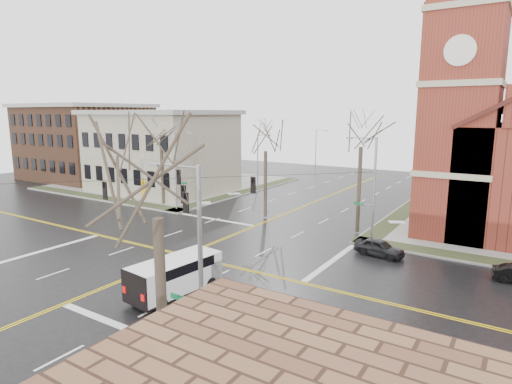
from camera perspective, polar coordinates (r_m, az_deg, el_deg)
The scene contains 18 objects.
ground at distance 34.89m, azimuth -9.60°, elevation -8.29°, with size 120.00×120.00×0.00m, color black.
sidewalks at distance 34.87m, azimuth -9.60°, elevation -8.17°, with size 80.00×80.00×0.17m.
road_markings at distance 34.89m, azimuth -9.60°, elevation -8.28°, with size 100.00×100.00×0.01m.
civic_building_a at distance 62.98m, azimuth -12.43°, elevation 5.14°, with size 18.00×14.00×11.00m, color gray.
civic_building_b at distance 79.48m, azimuth -21.73°, elevation 6.08°, with size 18.00×16.00×12.00m, color brown.
signal_pole_ne at distance 37.99m, azimuth 15.23°, elevation 0.74°, with size 2.75×0.22×9.00m.
signal_pole_nw at distance 49.57m, azimuth -10.58°, elevation 3.16°, with size 2.75×0.22×9.00m.
signal_pole_se at distance 18.04m, azimuth -7.84°, elevation -9.78°, with size 2.75×0.22×9.00m.
span_wires at distance 33.42m, azimuth -9.92°, elevation 1.82°, with size 23.02×23.02×0.03m.
traffic_signals at distance 33.06m, azimuth -10.66°, elevation 0.38°, with size 8.21×8.26×1.30m.
streetlight_north_a at distance 62.23m, azimuth 0.34°, elevation 4.37°, with size 2.30×0.20×8.00m.
streetlight_north_b at distance 79.78m, azimuth 8.08°, elevation 5.63°, with size 2.30×0.20×8.00m.
cargo_van at distance 27.46m, azimuth -10.32°, elevation -10.57°, with size 3.06×6.32×2.31m.
parked_car_a at distance 35.45m, azimuth 16.11°, elevation -7.13°, with size 1.58×3.93×1.34m, color black.
tree_nw_far at distance 52.78m, azimuth -12.57°, elevation 6.54°, with size 4.00×4.00×10.64m.
tree_nw_near at distance 44.88m, azimuth 1.28°, elevation 6.07°, with size 4.00×4.00×10.58m.
tree_ne at distance 40.04m, azimuth 13.85°, elevation 6.61°, with size 4.00×4.00×11.95m.
tree_se at distance 14.02m, azimuth -13.04°, elevation -1.41°, with size 4.00×4.00×11.53m.
Camera 1 is at (22.40, -24.30, 11.19)m, focal length 30.00 mm.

